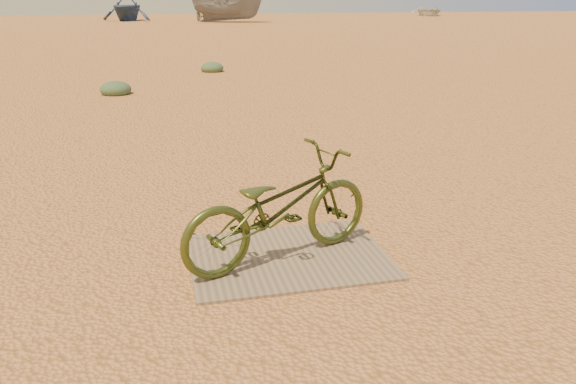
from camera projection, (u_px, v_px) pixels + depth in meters
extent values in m
plane|color=#D1834B|center=(230.00, 283.00, 3.89)|extent=(120.00, 120.00, 0.00)
cube|color=#826A54|center=(288.00, 256.00, 4.26)|extent=(1.48, 1.10, 0.02)
imported|color=#3A461A|center=(279.00, 207.00, 4.06)|extent=(1.66, 1.06, 0.82)
imported|color=navy|center=(127.00, 6.00, 43.29)|extent=(4.87, 5.25, 2.26)
imported|color=slate|center=(228.00, 7.00, 41.03)|extent=(5.93, 4.34, 2.16)
imported|color=silver|center=(429.00, 11.00, 54.30)|extent=(4.22, 5.12, 0.92)
ellipsoid|color=#496243|center=(116.00, 94.00, 11.32)|extent=(0.62, 0.62, 0.34)
ellipsoid|color=#496243|center=(212.00, 72.00, 14.65)|extent=(0.59, 0.59, 0.32)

